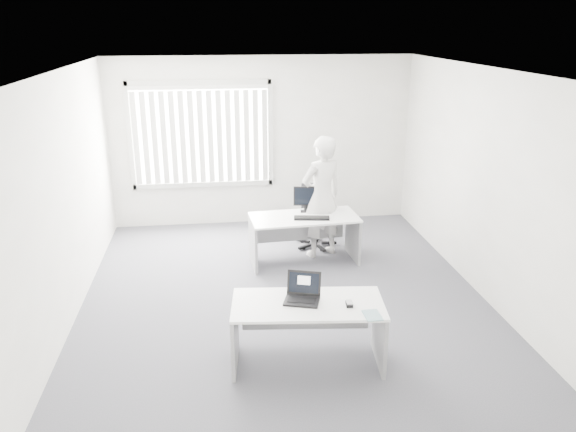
{
  "coord_description": "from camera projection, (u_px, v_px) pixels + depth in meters",
  "views": [
    {
      "loc": [
        -0.79,
        -6.24,
        3.31
      ],
      "look_at": [
        0.06,
        0.15,
        1.07
      ],
      "focal_mm": 35.0,
      "sensor_mm": 36.0,
      "label": 1
    }
  ],
  "objects": [
    {
      "name": "ground",
      "position": [
        285.0,
        300.0,
        7.02
      ],
      "size": [
        6.0,
        6.0,
        0.0
      ],
      "primitive_type": "plane",
      "color": "#595961",
      "rests_on": "ground"
    },
    {
      "name": "wall_back",
      "position": [
        262.0,
        142.0,
        9.37
      ],
      "size": [
        5.0,
        0.02,
        2.8
      ],
      "primitive_type": "cube",
      "color": "white",
      "rests_on": "ground"
    },
    {
      "name": "wall_front",
      "position": [
        341.0,
        322.0,
        3.76
      ],
      "size": [
        5.0,
        0.02,
        2.8
      ],
      "primitive_type": "cube",
      "color": "white",
      "rests_on": "ground"
    },
    {
      "name": "wall_left",
      "position": [
        63.0,
        202.0,
        6.25
      ],
      "size": [
        0.02,
        6.0,
        2.8
      ],
      "primitive_type": "cube",
      "color": "white",
      "rests_on": "ground"
    },
    {
      "name": "wall_right",
      "position": [
        487.0,
        186.0,
        6.88
      ],
      "size": [
        0.02,
        6.0,
        2.8
      ],
      "primitive_type": "cube",
      "color": "white",
      "rests_on": "ground"
    },
    {
      "name": "ceiling",
      "position": [
        284.0,
        70.0,
        6.1
      ],
      "size": [
        5.0,
        6.0,
        0.02
      ],
      "primitive_type": "cube",
      "color": "white",
      "rests_on": "wall_back"
    },
    {
      "name": "window",
      "position": [
        201.0,
        135.0,
        9.16
      ],
      "size": [
        2.32,
        0.06,
        1.76
      ],
      "primitive_type": "cube",
      "color": "#B4B5B0",
      "rests_on": "wall_back"
    },
    {
      "name": "blinds",
      "position": [
        201.0,
        137.0,
        9.12
      ],
      "size": [
        2.2,
        0.1,
        1.5
      ],
      "primitive_type": null,
      "color": "silver",
      "rests_on": "wall_back"
    },
    {
      "name": "desk_near",
      "position": [
        308.0,
        320.0,
        5.59
      ],
      "size": [
        1.56,
        0.85,
        0.68
      ],
      "rotation": [
        0.0,
        0.0,
        -0.1
      ],
      "color": "white",
      "rests_on": "ground"
    },
    {
      "name": "desk_far",
      "position": [
        304.0,
        229.0,
        8.01
      ],
      "size": [
        1.56,
        0.81,
        0.69
      ],
      "rotation": [
        0.0,
        0.0,
        0.07
      ],
      "color": "white",
      "rests_on": "ground"
    },
    {
      "name": "office_chair",
      "position": [
        315.0,
        226.0,
        8.69
      ],
      "size": [
        0.57,
        0.57,
        0.96
      ],
      "rotation": [
        0.0,
        0.0,
        -0.05
      ],
      "color": "black",
      "rests_on": "ground"
    },
    {
      "name": "person",
      "position": [
        322.0,
        197.0,
        8.13
      ],
      "size": [
        0.77,
        0.66,
        1.8
      ],
      "primitive_type": "imported",
      "rotation": [
        0.0,
        0.0,
        3.55
      ],
      "color": "silver",
      "rests_on": "ground"
    },
    {
      "name": "laptop",
      "position": [
        302.0,
        290.0,
        5.5
      ],
      "size": [
        0.42,
        0.39,
        0.26
      ],
      "primitive_type": null,
      "rotation": [
        0.0,
        0.0,
        -0.3
      ],
      "color": "black",
      "rests_on": "desk_near"
    },
    {
      "name": "paper_sheet",
      "position": [
        341.0,
        304.0,
        5.51
      ],
      "size": [
        0.3,
        0.22,
        0.0
      ],
      "primitive_type": "cube",
      "rotation": [
        0.0,
        0.0,
        -0.05
      ],
      "color": "white",
      "rests_on": "desk_near"
    },
    {
      "name": "mouse",
      "position": [
        349.0,
        304.0,
        5.46
      ],
      "size": [
        0.08,
        0.12,
        0.05
      ],
      "primitive_type": null,
      "rotation": [
        0.0,
        0.0,
        -0.11
      ],
      "color": "#A6A6A8",
      "rests_on": "paper_sheet"
    },
    {
      "name": "booklet",
      "position": [
        372.0,
        315.0,
        5.28
      ],
      "size": [
        0.16,
        0.22,
        0.01
      ],
      "primitive_type": "cube",
      "rotation": [
        0.0,
        0.0,
        0.03
      ],
      "color": "silver",
      "rests_on": "desk_near"
    },
    {
      "name": "keyboard",
      "position": [
        312.0,
        218.0,
        7.85
      ],
      "size": [
        0.52,
        0.24,
        0.02
      ],
      "primitive_type": "cube",
      "rotation": [
        0.0,
        0.0,
        -0.16
      ],
      "color": "black",
      "rests_on": "desk_far"
    },
    {
      "name": "monitor",
      "position": [
        307.0,
        199.0,
        8.08
      ],
      "size": [
        0.39,
        0.17,
        0.38
      ],
      "primitive_type": null,
      "rotation": [
        0.0,
        0.0,
        -0.15
      ],
      "color": "black",
      "rests_on": "desk_far"
    }
  ]
}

